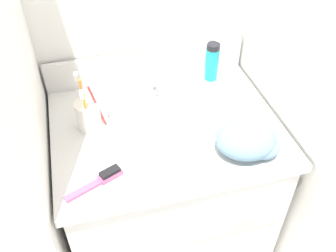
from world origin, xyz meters
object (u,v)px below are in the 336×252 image
object	(u,v)px
hairbrush	(102,179)
shaving_cream_can	(212,62)
hand_towel	(249,140)
toothbrush_cup	(88,113)

from	to	relation	value
hairbrush	shaving_cream_can	bearing A→B (deg)	17.53
shaving_cream_can	hairbrush	world-z (taller)	shaving_cream_can
hairbrush	hand_towel	bearing A→B (deg)	-21.85
toothbrush_cup	hand_towel	bearing A→B (deg)	-27.55
toothbrush_cup	hand_towel	xyz separation A→B (m)	(0.47, -0.25, -0.01)
hairbrush	hand_towel	world-z (taller)	hand_towel
toothbrush_cup	hand_towel	world-z (taller)	toothbrush_cup
toothbrush_cup	hairbrush	size ratio (longest dim) A/B	1.10
hairbrush	hand_towel	distance (m)	0.47
toothbrush_cup	shaving_cream_can	world-z (taller)	toothbrush_cup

